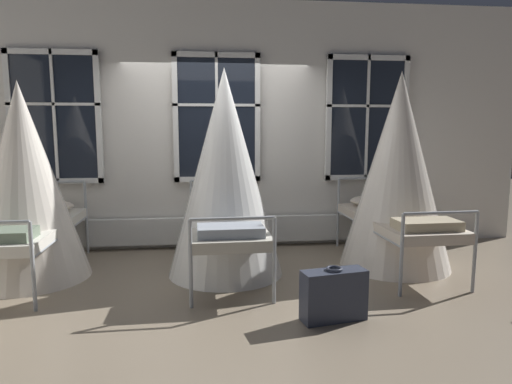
{
  "coord_description": "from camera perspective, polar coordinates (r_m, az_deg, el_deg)",
  "views": [
    {
      "loc": [
        -0.19,
        -5.17,
        1.64
      ],
      "look_at": [
        0.4,
        -0.1,
        0.92
      ],
      "focal_mm": 31.85,
      "sensor_mm": 36.0,
      "label": 1
    }
  ],
  "objects": [
    {
      "name": "suitcase_dark",
      "position": [
        4.05,
        9.72,
        -12.62
      ],
      "size": [
        0.59,
        0.31,
        0.47
      ],
      "rotation": [
        0.0,
        0.0,
        0.18
      ],
      "color": "#2D3342",
      "rests_on": "ground"
    },
    {
      "name": "ground",
      "position": [
        5.43,
        -4.38,
        -9.62
      ],
      "size": [
        19.79,
        19.79,
        0.0
      ],
      "primitive_type": "plane",
      "color": "gray"
    },
    {
      "name": "cot_second",
      "position": [
        5.06,
        -3.91,
        2.01
      ],
      "size": [
        1.29,
        2.0,
        2.3
      ],
      "rotation": [
        0.0,
        0.0,
        1.59
      ],
      "color": "#9EA3A8",
      "rests_on": "ground"
    },
    {
      "name": "back_wall_with_windows",
      "position": [
        6.3,
        -4.95,
        8.23
      ],
      "size": [
        8.73,
        0.1,
        3.34
      ],
      "primitive_type": "cube",
      "color": "silver",
      "rests_on": "ground"
    },
    {
      "name": "window_bank",
      "position": [
        6.2,
        -4.85,
        2.5
      ],
      "size": [
        5.34,
        0.1,
        2.57
      ],
      "color": "black",
      "rests_on": "ground"
    },
    {
      "name": "cot_third",
      "position": [
        5.59,
        17.35,
        2.21
      ],
      "size": [
        1.29,
        2.01,
        2.29
      ],
      "rotation": [
        0.0,
        0.0,
        1.6
      ],
      "color": "#9EA3A8",
      "rests_on": "ground"
    },
    {
      "name": "cot_first",
      "position": [
        5.49,
        -27.12,
        0.83
      ],
      "size": [
        1.29,
        1.99,
        2.14
      ],
      "rotation": [
        0.0,
        0.0,
        1.58
      ],
      "color": "#9EA3A8",
      "rests_on": "ground"
    }
  ]
}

